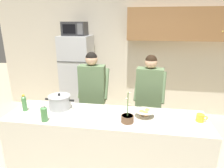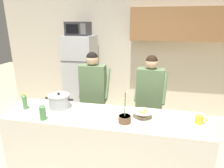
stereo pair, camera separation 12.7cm
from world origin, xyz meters
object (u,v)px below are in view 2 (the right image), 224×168
microwave (78,29)px  bottle_near_edge (25,101)px  refrigerator (81,76)px  potted_orchid (125,118)px  bread_bowl (143,114)px  person_by_sink (150,94)px  coffee_mug (199,120)px  cooking_pot (59,101)px  person_near_pot (93,89)px  bottle_mid_counter (43,112)px

microwave → bottle_near_edge: bearing=-93.5°
refrigerator → potted_orchid: (1.27, -1.98, 0.08)m
bread_bowl → person_by_sink: bearing=83.9°
coffee_mug → potted_orchid: 0.87m
coffee_mug → refrigerator: bearing=139.3°
cooking_pot → potted_orchid: size_ratio=1.07×
person_by_sink → bread_bowl: (-0.07, -0.69, -0.02)m
cooking_pot → bread_bowl: 1.15m
microwave → person_by_sink: microwave is taller
refrigerator → bottle_near_edge: (-0.11, -1.87, 0.14)m
refrigerator → potted_orchid: bearing=-57.3°
coffee_mug → person_by_sink: bearing=129.2°
microwave → refrigerator: bearing=90.1°
person_near_pot → potted_orchid: (0.64, -0.84, -0.03)m
person_by_sink → potted_orchid: 0.90m
bottle_mid_counter → bread_bowl: bearing=14.2°
microwave → coffee_mug: microwave is taller
person_by_sink → bottle_mid_counter: size_ratio=7.74×
microwave → potted_orchid: (1.27, -1.95, -0.95)m
person_by_sink → cooking_pot: bearing=-153.1°
person_near_pot → coffee_mug: bearing=-24.7°
person_near_pot → refrigerator: bearing=119.1°
refrigerator → microwave: bearing=-89.9°
refrigerator → person_by_sink: size_ratio=1.12×
refrigerator → bottle_mid_counter: 2.12m
refrigerator → coffee_mug: refrigerator is taller
refrigerator → bread_bowl: bearing=-50.8°
microwave → person_near_pot: size_ratio=0.30×
cooking_pot → bread_bowl: (1.15, -0.07, -0.05)m
cooking_pot → coffee_mug: size_ratio=3.11×
cooking_pot → bottle_mid_counter: bearing=-95.8°
refrigerator → cooking_pot: 1.77m
potted_orchid → person_near_pot: bearing=127.2°
microwave → person_near_pot: (0.63, -1.12, -0.92)m
person_near_pot → cooking_pot: bearing=-117.5°
person_near_pot → bread_bowl: size_ratio=6.46×
person_near_pot → cooking_pot: size_ratio=3.98×
microwave → bottle_mid_counter: bearing=-82.2°
bottle_mid_counter → potted_orchid: size_ratio=0.54×
cooking_pot → bread_bowl: size_ratio=1.63×
refrigerator → coffee_mug: size_ratio=13.65×
bread_bowl → bottle_near_edge: bearing=-177.6°
cooking_pot → bottle_near_edge: (-0.44, -0.14, 0.02)m
person_by_sink → coffee_mug: person_by_sink is taller
microwave → bottle_near_edge: (-0.11, -1.85, -0.90)m
person_by_sink → cooking_pot: (-1.22, -0.62, 0.03)m
person_near_pot → potted_orchid: 1.05m
cooking_pot → potted_orchid: bearing=-14.3°
bread_bowl → bottle_near_edge: size_ratio=1.10×
person_near_pot → bottle_near_edge: size_ratio=7.10×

